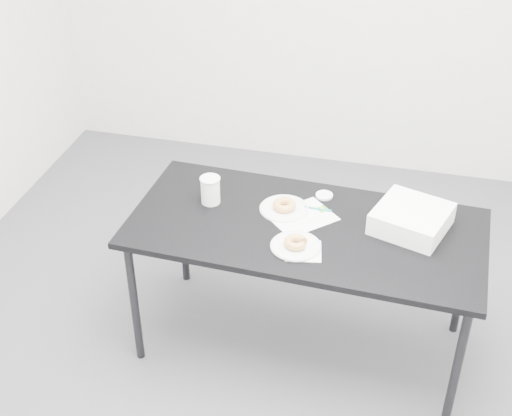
% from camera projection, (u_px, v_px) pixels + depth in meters
% --- Properties ---
extents(floor, '(4.00, 4.00, 0.00)m').
position_uv_depth(floor, '(271.00, 344.00, 3.77)').
color(floor, '#4B4A4F').
rests_on(floor, ground).
extents(table, '(1.70, 0.86, 0.76)m').
position_uv_depth(table, '(305.00, 236.00, 3.38)').
color(table, black).
rests_on(table, floor).
extents(scorecard, '(0.37, 0.37, 0.00)m').
position_uv_depth(scorecard, '(302.00, 217.00, 3.41)').
color(scorecard, white).
rests_on(scorecard, table).
extents(logo_patch, '(0.07, 0.07, 0.00)m').
position_uv_depth(logo_patch, '(322.00, 209.00, 3.46)').
color(logo_patch, green).
rests_on(logo_patch, scorecard).
extents(pen, '(0.14, 0.01, 0.01)m').
position_uv_depth(pen, '(318.00, 209.00, 3.46)').
color(pen, '#0B7B7B').
rests_on(pen, scorecard).
extents(napkin, '(0.19, 0.19, 0.00)m').
position_uv_depth(napkin, '(303.00, 251.00, 3.19)').
color(napkin, white).
rests_on(napkin, table).
extents(plate_near, '(0.23, 0.23, 0.01)m').
position_uv_depth(plate_near, '(296.00, 246.00, 3.21)').
color(plate_near, silver).
rests_on(plate_near, napkin).
extents(donut_near, '(0.11, 0.11, 0.04)m').
position_uv_depth(donut_near, '(296.00, 242.00, 3.20)').
color(donut_near, '#C9803F').
rests_on(donut_near, plate_near).
extents(plate_far, '(0.24, 0.24, 0.01)m').
position_uv_depth(plate_far, '(284.00, 209.00, 3.47)').
color(plate_far, silver).
rests_on(plate_far, table).
extents(donut_far, '(0.12, 0.12, 0.04)m').
position_uv_depth(donut_far, '(284.00, 205.00, 3.45)').
color(donut_far, '#C9803F').
rests_on(donut_far, plate_far).
extents(coffee_cup, '(0.09, 0.09, 0.14)m').
position_uv_depth(coffee_cup, '(210.00, 190.00, 3.48)').
color(coffee_cup, white).
rests_on(coffee_cup, table).
extents(cup_lid, '(0.09, 0.09, 0.01)m').
position_uv_depth(cup_lid, '(324.00, 195.00, 3.56)').
color(cup_lid, white).
rests_on(cup_lid, table).
extents(bakery_box, '(0.40, 0.40, 0.11)m').
position_uv_depth(bakery_box, '(411.00, 219.00, 3.31)').
color(bakery_box, white).
rests_on(bakery_box, table).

